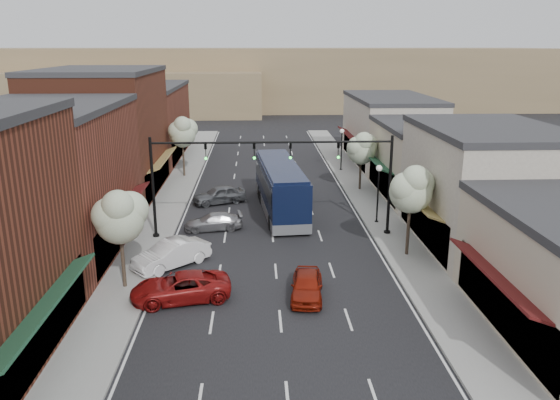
{
  "coord_description": "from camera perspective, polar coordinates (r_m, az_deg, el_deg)",
  "views": [
    {
      "loc": [
        -1.06,
        -27.62,
        12.85
      ],
      "look_at": [
        0.58,
        9.5,
        2.2
      ],
      "focal_mm": 35.0,
      "sensor_mm": 36.0,
      "label": 1
    }
  ],
  "objects": [
    {
      "name": "signal_mast_right",
      "position": [
        37.16,
        7.91,
        3.05
      ],
      "size": [
        8.22,
        0.46,
        7.0
      ],
      "color": "black",
      "rests_on": "ground"
    },
    {
      "name": "bldg_left_midnear",
      "position": [
        37.02,
        -23.3,
        1.89
      ],
      "size": [
        10.14,
        14.1,
        9.4
      ],
      "color": "brown",
      "rests_on": "ground"
    },
    {
      "name": "signal_mast_left",
      "position": [
        36.84,
        -9.58,
        2.86
      ],
      "size": [
        8.22,
        0.46,
        7.0
      ],
      "color": "black",
      "rests_on": "ground"
    },
    {
      "name": "bldg_right_far",
      "position": [
        62.1,
        11.35,
        7.17
      ],
      "size": [
        9.14,
        16.1,
        7.4
      ],
      "color": "#BFB5A4",
      "rests_on": "ground"
    },
    {
      "name": "bldg_left_far",
      "position": [
        65.54,
        -14.22,
        7.89
      ],
      "size": [
        10.14,
        18.1,
        8.4
      ],
      "color": "brown",
      "rests_on": "ground"
    },
    {
      "name": "parked_car_c",
      "position": [
        39.34,
        -6.98,
        -2.27
      ],
      "size": [
        4.35,
        2.27,
        1.2
      ],
      "primitive_type": "imported",
      "rotation": [
        0.0,
        0.0,
        -1.42
      ],
      "color": "gray",
      "rests_on": "ground"
    },
    {
      "name": "coach_bus",
      "position": [
        42.99,
        0.04,
        1.39
      ],
      "size": [
        3.84,
        12.84,
        3.87
      ],
      "rotation": [
        0.0,
        0.0,
        0.09
      ],
      "color": "black",
      "rests_on": "ground"
    },
    {
      "name": "tree_right_far",
      "position": [
        49.28,
        8.56,
        5.46
      ],
      "size": [
        2.85,
        2.65,
        5.43
      ],
      "color": "#47382B",
      "rests_on": "ground"
    },
    {
      "name": "red_hatchback",
      "position": [
        28.92,
        2.82,
        -8.89
      ],
      "size": [
        2.07,
        4.19,
        1.37
      ],
      "primitive_type": "imported",
      "rotation": [
        0.0,
        0.0,
        -0.11
      ],
      "color": "maroon",
      "rests_on": "ground"
    },
    {
      "name": "sidewalk_left",
      "position": [
        48.41,
        -11.15,
        0.38
      ],
      "size": [
        2.8,
        73.0,
        0.15
      ],
      "primitive_type": "cube",
      "color": "gray",
      "rests_on": "ground"
    },
    {
      "name": "parked_car_d",
      "position": [
        45.72,
        -6.37,
        0.55
      ],
      "size": [
        4.77,
        3.35,
        1.51
      ],
      "primitive_type": "imported",
      "rotation": [
        0.0,
        0.0,
        -1.17
      ],
      "color": "#54575B",
      "rests_on": "ground"
    },
    {
      "name": "bldg_left_midfar",
      "position": [
        49.97,
        -17.91,
        6.65
      ],
      "size": [
        10.14,
        14.1,
        10.9
      ],
      "color": "#612B1B",
      "rests_on": "ground"
    },
    {
      "name": "curb_left",
      "position": [
        48.22,
        -9.51,
        0.41
      ],
      "size": [
        0.25,
        73.0,
        0.17
      ],
      "primitive_type": "cube",
      "color": "gray",
      "rests_on": "ground"
    },
    {
      "name": "lamp_post_far",
      "position": [
        57.17,
        6.46,
        5.98
      ],
      "size": [
        0.44,
        0.44,
        4.44
      ],
      "color": "black",
      "rests_on": "ground"
    },
    {
      "name": "hill_far",
      "position": [
        117.82,
        -2.06,
        12.65
      ],
      "size": [
        120.0,
        30.0,
        12.0
      ],
      "primitive_type": "cube",
      "color": "#7A6647",
      "rests_on": "ground"
    },
    {
      "name": "curb_right",
      "position": [
        48.53,
        7.13,
        0.6
      ],
      "size": [
        0.25,
        73.0,
        0.17
      ],
      "primitive_type": "cube",
      "color": "gray",
      "rests_on": "ground"
    },
    {
      "name": "ground",
      "position": [
        30.48,
        -0.3,
        -8.94
      ],
      "size": [
        160.0,
        160.0,
        0.0
      ],
      "primitive_type": "plane",
      "color": "black",
      "rests_on": "ground"
    },
    {
      "name": "sidewalk_right",
      "position": [
        48.78,
        8.75,
        0.62
      ],
      "size": [
        2.8,
        73.0,
        0.15
      ],
      "primitive_type": "cube",
      "color": "gray",
      "rests_on": "ground"
    },
    {
      "name": "tree_left_far",
      "position": [
        54.67,
        -10.13,
        7.07
      ],
      "size": [
        2.85,
        2.65,
        6.13
      ],
      "color": "#47382B",
      "rests_on": "ground"
    },
    {
      "name": "tree_right_near",
      "position": [
        33.99,
        13.63,
        1.23
      ],
      "size": [
        2.85,
        2.65,
        5.95
      ],
      "color": "#47382B",
      "rests_on": "ground"
    },
    {
      "name": "tree_left_near",
      "position": [
        29.76,
        -16.4,
        -1.53
      ],
      "size": [
        2.85,
        2.65,
        5.69
      ],
      "color": "#47382B",
      "rests_on": "ground"
    },
    {
      "name": "lamp_post_near",
      "position": [
        40.35,
        10.24,
        1.61
      ],
      "size": [
        0.44,
        0.44,
        4.44
      ],
      "color": "black",
      "rests_on": "ground"
    },
    {
      "name": "bldg_right_midfar",
      "position": [
        48.91,
        15.13,
        4.02
      ],
      "size": [
        9.14,
        12.1,
        6.4
      ],
      "color": "#B6A791",
      "rests_on": "ground"
    },
    {
      "name": "hill_near",
      "position": [
        108.66,
        -15.52,
        10.75
      ],
      "size": [
        50.0,
        20.0,
        8.0
      ],
      "primitive_type": "cube",
      "color": "#7A6647",
      "rests_on": "ground"
    },
    {
      "name": "parked_car_b",
      "position": [
        33.3,
        -11.28,
        -5.57
      ],
      "size": [
        4.67,
        4.45,
        1.58
      ],
      "primitive_type": "imported",
      "rotation": [
        0.0,
        0.0,
        -0.84
      ],
      "color": "white",
      "rests_on": "ground"
    },
    {
      "name": "parked_car_a",
      "position": [
        29.07,
        -10.36,
        -8.95
      ],
      "size": [
        5.53,
        3.37,
        1.43
      ],
      "primitive_type": "imported",
      "rotation": [
        0.0,
        0.0,
        -1.37
      ],
      "color": "maroon",
      "rests_on": "ground"
    },
    {
      "name": "bldg_right_midnear",
      "position": [
        37.79,
        20.58,
        1.27
      ],
      "size": [
        9.14,
        12.1,
        7.9
      ],
      "color": "#BFB5A4",
      "rests_on": "ground"
    }
  ]
}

